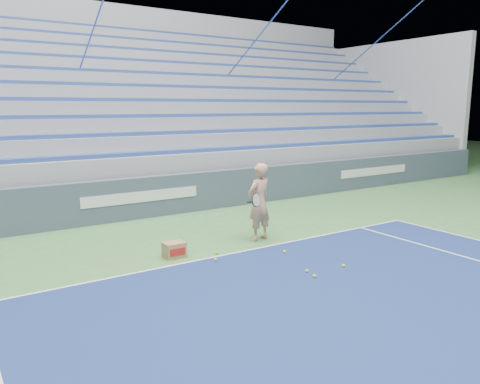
# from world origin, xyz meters

# --- Properties ---
(sponsor_barrier) EXTENTS (30.00, 0.32, 1.10)m
(sponsor_barrier) POSITION_xyz_m (0.00, 15.88, 0.55)
(sponsor_barrier) COLOR #3D4A5C
(sponsor_barrier) RESTS_ON ground
(bleachers) EXTENTS (31.00, 9.15, 7.30)m
(bleachers) POSITION_xyz_m (0.00, 21.60, 2.36)
(bleachers) COLOR #999CA1
(bleachers) RESTS_ON ground
(tennis_player) EXTENTS (0.96, 0.89, 1.73)m
(tennis_player) POSITION_xyz_m (1.42, 12.42, 0.87)
(tennis_player) COLOR tan
(tennis_player) RESTS_ON ground
(ball_box) EXTENTS (0.41, 0.32, 0.31)m
(ball_box) POSITION_xyz_m (-0.69, 12.34, 0.15)
(ball_box) COLOR #987449
(ball_box) RESTS_ON ground
(tennis_ball_0) EXTENTS (0.07, 0.07, 0.07)m
(tennis_ball_0) POSITION_xyz_m (0.87, 9.97, 0.03)
(tennis_ball_0) COLOR #C9E02D
(tennis_ball_0) RESTS_ON ground
(tennis_ball_1) EXTENTS (0.07, 0.07, 0.07)m
(tennis_ball_1) POSITION_xyz_m (0.11, 12.05, 0.03)
(tennis_ball_1) COLOR #C9E02D
(tennis_ball_1) RESTS_ON ground
(tennis_ball_2) EXTENTS (0.07, 0.07, 0.07)m
(tennis_ball_2) POSITION_xyz_m (1.30, 11.34, 0.03)
(tennis_ball_2) COLOR #C9E02D
(tennis_ball_2) RESTS_ON ground
(tennis_ball_3) EXTENTS (0.07, 0.07, 0.07)m
(tennis_ball_3) POSITION_xyz_m (1.67, 10.07, 0.03)
(tennis_ball_3) COLOR #C9E02D
(tennis_ball_3) RESTS_ON ground
(tennis_ball_4) EXTENTS (0.07, 0.07, 0.07)m
(tennis_ball_4) POSITION_xyz_m (0.92, 10.23, 0.03)
(tennis_ball_4) COLOR #C9E02D
(tennis_ball_4) RESTS_ON ground
(tennis_ball_5) EXTENTS (0.07, 0.07, 0.07)m
(tennis_ball_5) POSITION_xyz_m (-0.14, 11.67, 0.03)
(tennis_ball_5) COLOR #C9E02D
(tennis_ball_5) RESTS_ON ground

